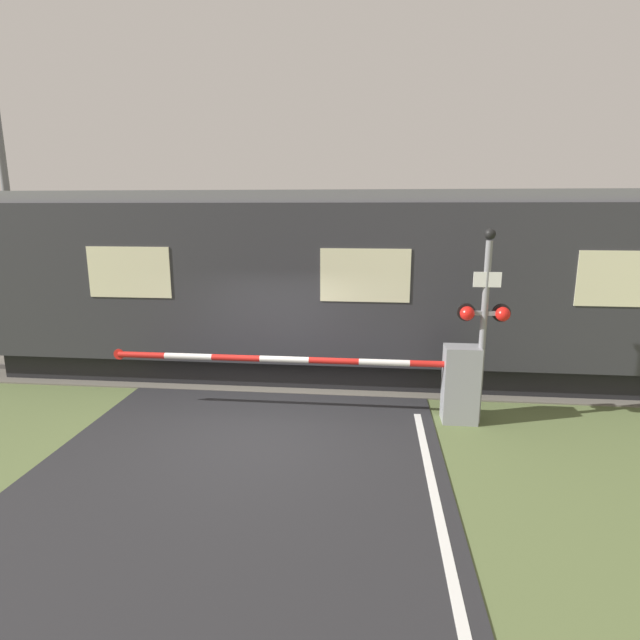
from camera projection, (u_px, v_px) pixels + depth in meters
ground_plane at (259, 432)px, 8.34m from camera, size 80.00×80.00×0.00m
track_bed at (291, 368)px, 11.62m from camera, size 36.00×3.20×0.13m
train at (366, 283)px, 11.01m from camera, size 17.03×3.07×4.01m
crossing_barrier at (429, 380)px, 8.68m from camera, size 6.59×0.44×1.36m
signal_post at (484, 317)px, 8.30m from camera, size 0.87×0.26×3.35m
catenary_pole at (8, 216)px, 13.50m from camera, size 0.20×1.90×6.64m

